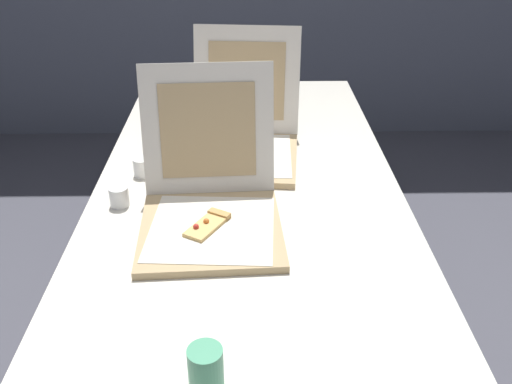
% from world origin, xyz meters
% --- Properties ---
extents(table, '(0.97, 2.07, 0.75)m').
position_xyz_m(table, '(0.00, 0.57, 0.71)').
color(table, silver).
rests_on(table, ground).
extents(pizza_box_front, '(0.41, 0.49, 0.40)m').
position_xyz_m(pizza_box_front, '(-0.10, 0.34, 0.81)').
color(pizza_box_front, tan).
rests_on(pizza_box_front, table).
extents(pizza_box_middle, '(0.43, 0.52, 0.40)m').
position_xyz_m(pizza_box_middle, '(-0.02, 0.80, 0.81)').
color(pizza_box_middle, tan).
rests_on(pizza_box_middle, table).
extents(cup_white_near_center, '(0.06, 0.06, 0.06)m').
position_xyz_m(cup_white_near_center, '(-0.38, 0.45, 0.78)').
color(cup_white_near_center, white).
rests_on(cup_white_near_center, table).
extents(cup_white_mid, '(0.06, 0.06, 0.06)m').
position_xyz_m(cup_white_mid, '(-0.35, 0.64, 0.78)').
color(cup_white_mid, white).
rests_on(cup_white_mid, table).
extents(cup_printed_front, '(0.07, 0.07, 0.10)m').
position_xyz_m(cup_printed_front, '(-0.08, -0.26, 0.81)').
color(cup_printed_front, '#4C9E75').
rests_on(cup_printed_front, table).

